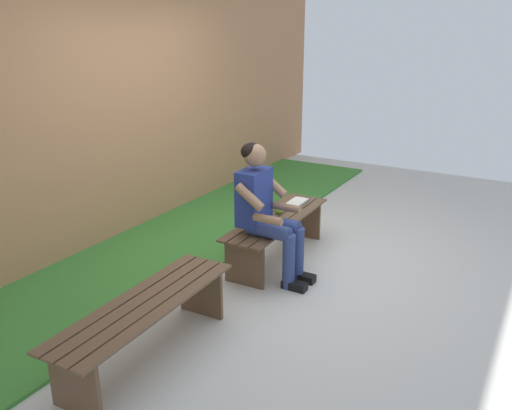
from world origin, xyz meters
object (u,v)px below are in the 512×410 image
Objects in this scene: bench_far at (146,316)px; apple at (279,210)px; person_seated at (266,207)px; bench_near at (277,228)px; book_open at (294,204)px.

bench_far is 18.21× the size of apple.
person_seated is (-1.50, 0.10, 0.35)m from bench_far.
bench_far is 2.01m from apple.
bench_near is 0.55m from person_seated.
person_seated is 14.29× the size of apple.
book_open reaches higher than bench_far.
apple is at bearing -4.28° from book_open.
bench_far is 1.27× the size of person_seated.
apple reaches higher than bench_near.
bench_far is 3.78× the size of book_open.
person_seated is 0.57m from apple.
bench_far is at bearing -1.08° from book_open.
book_open is at bearing -177.02° from bench_near.
person_seated reaches higher than book_open.
bench_near and bench_far have the same top height.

